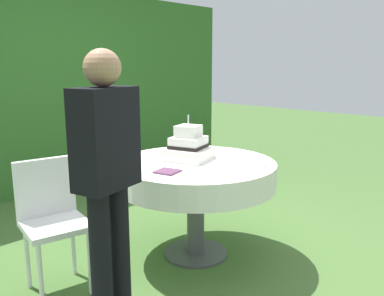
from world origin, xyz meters
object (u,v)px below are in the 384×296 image
at_px(cake_table, 196,175).
at_px(serving_plate_far, 241,154).
at_px(napkin_stack, 167,171).
at_px(serving_plate_near, 258,165).
at_px(standing_person, 107,174).
at_px(wedding_cake, 188,147).
at_px(garden_chair, 51,212).

xyz_separation_m(cake_table, serving_plate_far, (0.45, -0.10, 0.11)).
height_order(cake_table, napkin_stack, napkin_stack).
bearing_deg(serving_plate_far, cake_table, 167.93).
distance_m(serving_plate_near, standing_person, 1.25).
relative_size(cake_table, wedding_cake, 2.93).
bearing_deg(serving_plate_far, serving_plate_near, -123.67).
relative_size(cake_table, napkin_stack, 8.24).
relative_size(serving_plate_near, garden_chair, 0.16).
bearing_deg(napkin_stack, standing_person, -161.92).
distance_m(serving_plate_near, garden_chair, 1.50).
bearing_deg(garden_chair, napkin_stack, -33.93).
bearing_deg(serving_plate_far, standing_person, -172.59).
relative_size(cake_table, serving_plate_far, 11.61).
xyz_separation_m(serving_plate_far, garden_chair, (-1.47, 0.46, -0.24)).
bearing_deg(serving_plate_far, wedding_cake, 155.49).
bearing_deg(napkin_stack, cake_table, 12.03).
bearing_deg(standing_person, garden_chair, 92.37).
distance_m(cake_table, wedding_cake, 0.23).
xyz_separation_m(wedding_cake, serving_plate_far, (0.43, -0.20, -0.09)).
bearing_deg(wedding_cake, serving_plate_near, -66.71).
bearing_deg(cake_table, garden_chair, 160.43).
distance_m(wedding_cake, garden_chair, 1.13).
distance_m(serving_plate_far, garden_chair, 1.56).
xyz_separation_m(serving_plate_far, standing_person, (-1.45, -0.19, 0.15)).
height_order(wedding_cake, serving_plate_far, wedding_cake).
relative_size(wedding_cake, garden_chair, 0.48).
bearing_deg(serving_plate_near, napkin_stack, 151.10).
relative_size(serving_plate_near, napkin_stack, 0.96).
bearing_deg(wedding_cake, standing_person, -159.24).
bearing_deg(serving_plate_far, napkin_stack, 178.75).
bearing_deg(standing_person, serving_plate_near, -5.92).
bearing_deg(napkin_stack, garden_chair, 146.07).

